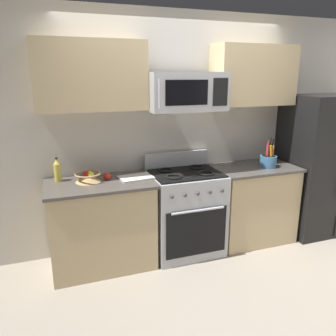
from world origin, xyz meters
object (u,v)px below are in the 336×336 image
(range_oven, at_px, (185,211))
(apple_loose, at_px, (107,176))
(utensil_crock, at_px, (268,161))
(cutting_board, at_px, (136,177))
(bottle_oil, at_px, (57,170))
(microwave, at_px, (186,92))
(fruit_basket, at_px, (88,177))
(refrigerator, at_px, (320,165))

(range_oven, xyz_separation_m, apple_loose, (-0.83, 0.06, 0.47))
(utensil_crock, bearing_deg, apple_loose, 176.29)
(apple_loose, distance_m, cutting_board, 0.29)
(range_oven, distance_m, utensil_crock, 1.12)
(utensil_crock, bearing_deg, bottle_oil, 174.07)
(cutting_board, bearing_deg, microwave, 0.36)
(range_oven, relative_size, apple_loose, 14.65)
(microwave, bearing_deg, fruit_basket, 177.77)
(refrigerator, bearing_deg, microwave, 178.60)
(fruit_basket, height_order, bottle_oil, bottle_oil)
(range_oven, relative_size, fruit_basket, 4.26)
(range_oven, height_order, bottle_oil, bottle_oil)
(range_oven, height_order, refrigerator, refrigerator)
(utensil_crock, relative_size, bottle_oil, 1.41)
(utensil_crock, bearing_deg, range_oven, 176.63)
(cutting_board, bearing_deg, refrigerator, -0.99)
(microwave, height_order, utensil_crock, microwave)
(utensil_crock, xyz_separation_m, apple_loose, (-1.83, 0.12, -0.04))
(refrigerator, height_order, microwave, microwave)
(apple_loose, bearing_deg, utensil_crock, -3.71)
(refrigerator, height_order, fruit_basket, refrigerator)
(range_oven, height_order, apple_loose, range_oven)
(bottle_oil, bearing_deg, range_oven, -7.87)
(microwave, height_order, cutting_board, microwave)
(cutting_board, bearing_deg, bottle_oil, 168.32)
(refrigerator, relative_size, microwave, 2.16)
(fruit_basket, distance_m, apple_loose, 0.19)
(fruit_basket, xyz_separation_m, cutting_board, (0.48, -0.04, -0.04))
(apple_loose, xyz_separation_m, bottle_oil, (-0.47, 0.12, 0.08))
(utensil_crock, height_order, cutting_board, utensil_crock)
(range_oven, relative_size, cutting_board, 3.21)
(fruit_basket, bearing_deg, refrigerator, -1.70)
(apple_loose, bearing_deg, refrigerator, -1.67)
(range_oven, xyz_separation_m, microwave, (-0.00, 0.03, 1.30))
(range_oven, distance_m, microwave, 1.30)
(range_oven, height_order, microwave, microwave)
(utensil_crock, height_order, apple_loose, utensil_crock)
(apple_loose, distance_m, bottle_oil, 0.49)
(range_oven, bearing_deg, cutting_board, 177.53)
(range_oven, relative_size, bottle_oil, 4.47)
(microwave, xyz_separation_m, apple_loose, (-0.83, 0.03, -0.82))
(fruit_basket, distance_m, cutting_board, 0.48)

